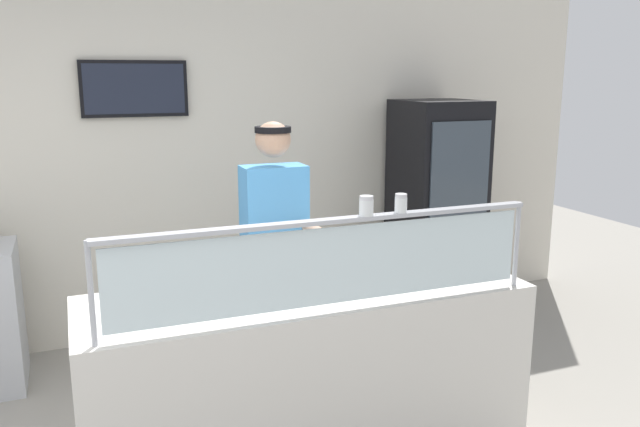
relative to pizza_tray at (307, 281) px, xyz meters
The scene contains 10 objects.
ground_plane 1.10m from the pizza_tray, 93.87° to the left, with size 12.00×12.00×0.00m, color gray.
shop_rear_unit 1.98m from the pizza_tray, 91.24° to the left, with size 6.68×0.13×2.70m.
serving_counter 0.50m from the pizza_tray, 109.35° to the right, with size 2.28×0.73×0.95m, color silver.
sneeze_guard 0.49m from the pizza_tray, 95.04° to the right, with size 2.10×0.06×0.44m.
pizza_tray is the anchor object (origin of this frame).
pizza_server 0.03m from the pizza_tray, 61.68° to the right, with size 0.07×0.28×0.01m, color #ADAFB7.
parmesan_shaker 0.64m from the pizza_tray, 71.20° to the right, with size 0.07×0.07×0.09m.
pepper_flake_shaker 0.70m from the pizza_tray, 52.03° to the right, with size 0.06×0.06×0.09m.
worker_figure 0.58m from the pizza_tray, 88.70° to the left, with size 0.41×0.50×1.76m.
drink_fridge 2.26m from the pizza_tray, 41.21° to the left, with size 0.62×0.66×1.82m.
Camera 1 is at (0.06, -2.53, 2.03)m, focal length 35.94 mm.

